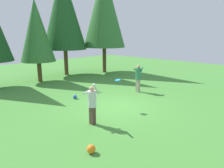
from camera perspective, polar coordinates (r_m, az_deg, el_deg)
name	(u,v)px	position (r m, az deg, el deg)	size (l,w,h in m)	color
ground_plane	(117,106)	(10.76, 1.41, -6.11)	(40.00, 40.00, 0.00)	#478C38
person_thrower	(92,102)	(8.44, -5.45, -4.90)	(0.56, 0.57, 1.77)	#4C382D
person_catcher	(138,76)	(13.31, 7.17, 2.21)	(0.71, 0.65, 1.74)	gray
frisbee	(118,80)	(10.06, 1.57, 1.08)	(0.37, 0.37, 0.08)	#2393D1
ball_orange	(91,149)	(6.78, -5.72, -17.28)	(0.28, 0.28, 0.28)	orange
ball_blue	(75,97)	(12.14, -10.09, -3.47)	(0.23, 0.23, 0.23)	blue
tree_far_right	(104,9)	(20.31, -2.21, 19.89)	(3.94, 3.94, 9.42)	brown
tree_center	(36,31)	(16.95, -19.97, 13.47)	(2.58, 2.58, 6.17)	brown
tree_right	(63,10)	(19.34, -13.14, 19.12)	(3.77, 3.77, 9.00)	brown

